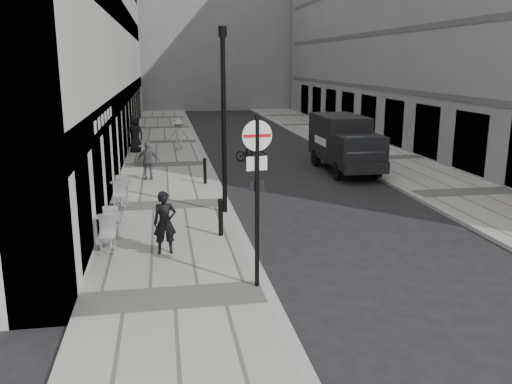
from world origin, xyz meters
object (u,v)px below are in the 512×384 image
Objects in this scene: lamppost at (224,112)px; sign_post at (257,179)px; cyclist at (251,148)px; panel_van at (344,141)px; walking_man at (165,223)px.

sign_post is at bearing -90.00° from lamppost.
cyclist is (2.43, 9.69, -2.73)m from lamppost.
lamppost is at bearing -134.18° from panel_van.
lamppost reaches higher than cyclist.
sign_post is (1.95, -2.47, 1.58)m from walking_man.
lamppost reaches higher than sign_post.
walking_man is 4.81m from lamppost.
lamppost is at bearing 56.54° from walking_man.
walking_man is 0.28× the size of lamppost.
lamppost is (1.95, 3.66, 2.44)m from walking_man.
sign_post is 14.01m from panel_van.
sign_post reaches higher than panel_van.
walking_man is 0.43× the size of sign_post.
lamppost is (0.00, 6.12, 0.86)m from sign_post.
lamppost is 9.12m from panel_van.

